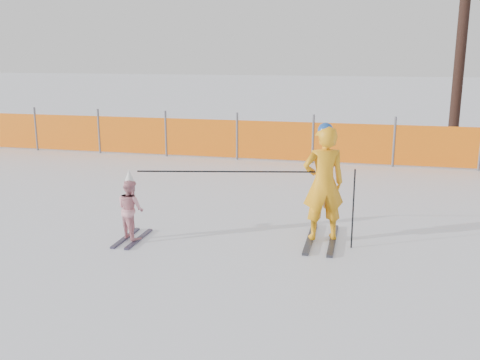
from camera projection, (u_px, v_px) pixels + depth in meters
name	position (u px, v px, depth m)	size (l,w,h in m)	color
ground	(232.00, 258.00, 7.42)	(120.00, 120.00, 0.00)	white
adult	(324.00, 183.00, 7.90)	(0.73, 1.37, 1.80)	black
child	(131.00, 208.00, 8.05)	(0.56, 0.91, 1.09)	black
ski_poles	(265.00, 183.00, 7.82)	(3.16, 0.58, 1.18)	black
safety_fence	(238.00, 139.00, 14.12)	(16.09, 0.06, 1.25)	#595960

